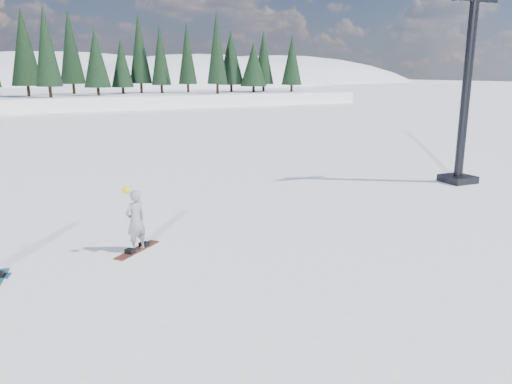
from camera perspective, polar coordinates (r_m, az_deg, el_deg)
ground at (r=12.08m, az=-19.46°, el=-8.45°), size 420.00×420.00×0.00m
lift_tower at (r=21.44m, az=22.75°, el=9.12°), size 2.10×1.20×7.59m
snowboarder_woman at (r=12.71m, az=-13.61°, el=-3.15°), size 0.68×0.59×1.70m
snowboard_woman at (r=12.95m, az=-13.41°, el=-6.45°), size 1.35×1.15×0.03m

